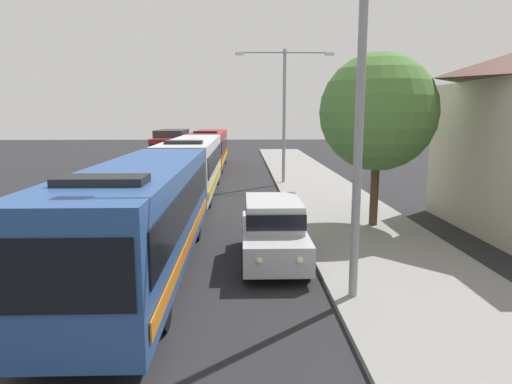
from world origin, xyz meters
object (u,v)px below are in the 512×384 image
Objects in this scene: box_truck_oncoming at (171,147)px; roadside_tree at (378,112)px; bus_middle at (209,148)px; streetlamp_near at (362,63)px; bus_second_in_line at (193,164)px; white_suv at (273,228)px; streetlamp_mid at (284,102)px; bus_lead at (143,213)px.

roadside_tree is at bearing -62.24° from box_truck_oncoming.
roadside_tree is (7.89, -20.54, 2.80)m from bus_middle.
bus_second_in_line is at bearing 109.86° from streetlamp_near.
bus_middle is 3.38m from box_truck_oncoming.
bus_second_in_line reaches higher than white_suv.
bus_second_in_line is at bearing -90.00° from bus_middle.
streetlamp_mid is (0.00, 18.28, -0.31)m from streetlamp_near.
bus_middle is (-0.00, 12.49, -0.00)m from bus_second_in_line.
bus_second_in_line is 13.63m from box_truck_oncoming.
streetlamp_mid is at bearing 90.00° from streetlamp_near.
streetlamp_near reaches higher than box_truck_oncoming.
streetlamp_near is 7.41m from roadside_tree.
bus_second_in_line is 1.75× the size of box_truck_oncoming.
streetlamp_mid is (5.40, -9.16, 3.51)m from bus_middle.
bus_second_in_line is 11.62m from roadside_tree.
box_truck_oncoming is at bearing 104.02° from bus_second_in_line.
roadside_tree is at bearing -77.63° from streetlamp_mid.
roadside_tree is (11.20, -21.27, 2.79)m from box_truck_oncoming.
bus_middle is 22.18m from roadside_tree.
roadside_tree is (7.89, -8.05, 2.80)m from bus_second_in_line.
white_suv is (3.70, -11.92, -0.66)m from bus_second_in_line.
streetlamp_near is (8.70, -28.17, 3.81)m from box_truck_oncoming.
streetlamp_near is (1.70, -3.02, 4.48)m from white_suv.
streetlamp_near is (5.40, -2.27, 3.82)m from bus_lead.
box_truck_oncoming is (-7.00, 25.15, 0.67)m from white_suv.
white_suv is at bearing -81.39° from bus_middle.
bus_lead is 0.94× the size of bus_second_in_line.
streetlamp_near is at bearing -109.90° from roadside_tree.
bus_second_in_line is 7.25m from streetlamp_mid.
roadside_tree is (4.20, 3.88, 3.46)m from white_suv.
bus_lead and bus_second_in_line have the same top height.
roadside_tree is (2.50, -11.38, -0.71)m from streetlamp_mid.
bus_second_in_line is 1.50× the size of streetlamp_mid.
streetlamp_mid is at bearing 102.37° from roadside_tree.
streetlamp_mid is at bearing 83.64° from white_suv.
white_suv is at bearing 119.38° from streetlamp_near.
roadside_tree reaches higher than bus_middle.
bus_second_in_line is 1.39× the size of streetlamp_near.
roadside_tree is at bearing 42.74° from white_suv.
streetlamp_near reaches higher than bus_lead.
box_truck_oncoming is at bearing 97.26° from bus_lead.
streetlamp_mid reaches higher than bus_second_in_line.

